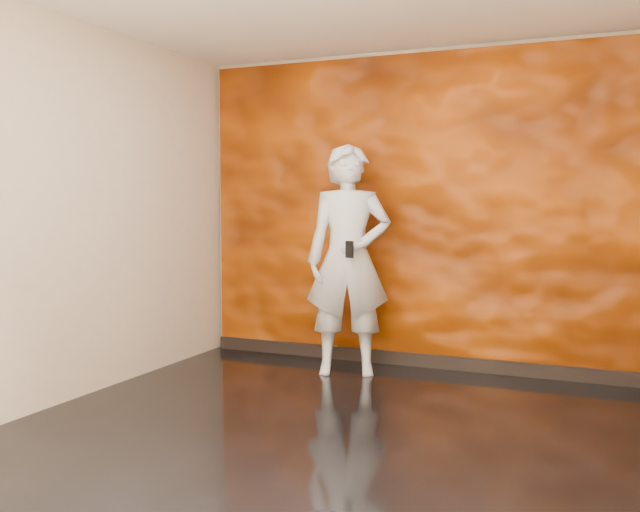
{
  "coord_description": "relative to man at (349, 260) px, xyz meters",
  "views": [
    {
      "loc": [
        1.75,
        -4.17,
        1.47
      ],
      "look_at": [
        -0.44,
        0.92,
        1.04
      ],
      "focal_mm": 40.0,
      "sensor_mm": 36.0,
      "label": 1
    }
  ],
  "objects": [
    {
      "name": "phone",
      "position": [
        0.1,
        -0.25,
        0.11
      ],
      "size": [
        0.08,
        0.04,
        0.14
      ],
      "primitive_type": "cube",
      "rotation": [
        0.0,
        0.0,
        -0.29
      ],
      "color": "black",
      "rests_on": "man"
    },
    {
      "name": "room",
      "position": [
        0.41,
        -1.45,
        0.42
      ],
      "size": [
        4.02,
        4.02,
        2.81
      ],
      "color": "black",
      "rests_on": "ground"
    },
    {
      "name": "man",
      "position": [
        0.0,
        0.0,
        0.0
      ],
      "size": [
        0.83,
        0.68,
        1.95
      ],
      "primitive_type": "imported",
      "rotation": [
        0.0,
        0.0,
        0.35
      ],
      "color": "#969CA5",
      "rests_on": "ground"
    },
    {
      "name": "feature_wall",
      "position": [
        0.41,
        0.51,
        0.4
      ],
      "size": [
        3.9,
        0.06,
        2.75
      ],
      "primitive_type": "cube",
      "color": "#BE4A02",
      "rests_on": "ground"
    },
    {
      "name": "baseboard",
      "position": [
        0.41,
        0.47,
        -0.92
      ],
      "size": [
        3.9,
        0.04,
        0.12
      ],
      "primitive_type": "cube",
      "color": "black",
      "rests_on": "ground"
    }
  ]
}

